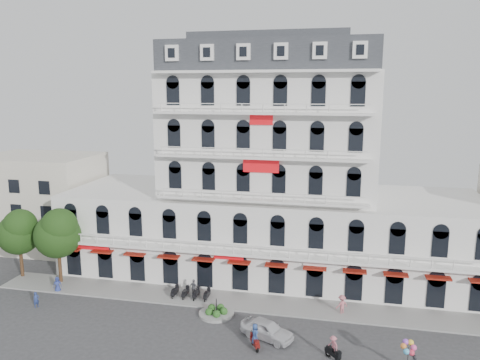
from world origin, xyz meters
name	(u,v)px	position (x,y,z in m)	size (l,w,h in m)	color
ground	(234,355)	(0.00, 0.00, 0.00)	(120.00, 120.00, 0.00)	#38383A
sidewalk	(255,303)	(0.00, 9.00, 0.08)	(53.00, 4.00, 0.16)	gray
main_building	(270,184)	(0.00, 18.00, 9.96)	(45.00, 15.00, 25.80)	silver
flank_building_west	(42,201)	(-30.00, 20.00, 6.00)	(14.00, 10.00, 12.00)	beige
traffic_island	(216,312)	(-3.00, 6.00, 0.26)	(3.20, 3.20, 1.60)	gray
parked_scooter_row	(191,298)	(-6.35, 8.80, 0.00)	(4.40, 1.80, 1.10)	black
tree_west_outer	(19,230)	(-25.95, 9.98, 5.35)	(4.50, 4.48, 7.76)	#382314
tree_west_inner	(58,232)	(-20.95, 9.48, 5.68)	(4.76, 4.76, 8.25)	#382314
parked_car	(267,329)	(2.12, 3.01, 0.78)	(1.84, 4.56, 1.56)	silver
rider_east	(255,336)	(1.43, 1.24, 1.04)	(1.03, 1.55, 2.11)	maroon
rider_center	(333,347)	(7.50, 0.96, 1.01)	(1.28, 1.34, 1.96)	black
pedestrian_left	(57,285)	(-20.00, 7.38, 0.82)	(0.80, 0.52, 1.64)	navy
pedestrian_mid	(194,288)	(-6.26, 9.50, 0.85)	(0.99, 0.41, 1.69)	slate
pedestrian_right	(342,305)	(8.14, 8.56, 0.93)	(1.20, 0.69, 1.86)	#B8616A
pedestrian_far	(36,300)	(-20.00, 3.96, 0.75)	(0.55, 0.36, 1.50)	navy
balloon_vendor	(412,358)	(13.04, 0.27, 1.30)	(1.35, 1.26, 2.45)	#5B5B62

